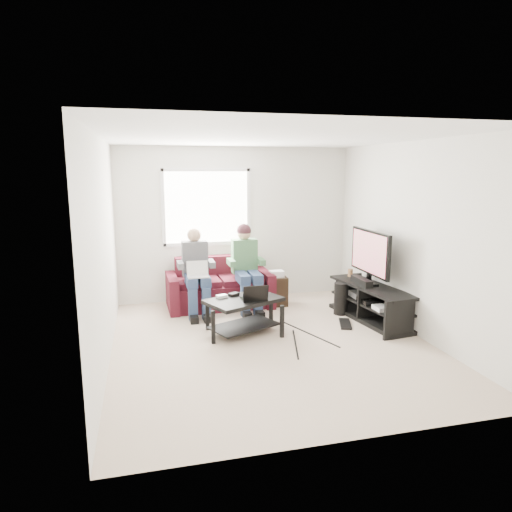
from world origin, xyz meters
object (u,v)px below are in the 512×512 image
at_px(sofa, 219,288).
at_px(end_table, 276,290).
at_px(tv_stand, 371,305).
at_px(coffee_table, 244,308).
at_px(tv, 370,254).
at_px(subwoofer, 341,299).

distance_m(sofa, end_table, 0.95).
bearing_deg(tv_stand, sofa, 148.46).
bearing_deg(end_table, coffee_table, -124.56).
relative_size(sofa, tv, 1.55).
xyz_separation_m(sofa, subwoofer, (1.77, -0.90, -0.05)).
bearing_deg(end_table, tv, -40.80).
height_order(tv, end_table, tv).
xyz_separation_m(coffee_table, tv_stand, (1.97, 0.10, -0.13)).
height_order(subwoofer, end_table, end_table).
height_order(tv_stand, end_table, end_table).
height_order(sofa, tv_stand, sofa).
relative_size(sofa, end_table, 2.93).
height_order(tv_stand, tv, tv).
height_order(sofa, tv, tv).
bearing_deg(tv, tv_stand, -88.53).
relative_size(tv, subwoofer, 2.21).
xyz_separation_m(tv_stand, end_table, (-1.15, 1.09, 0.02)).
distance_m(tv, end_table, 1.68).
height_order(coffee_table, end_table, end_table).
distance_m(subwoofer, end_table, 1.10).
height_order(coffee_table, tv_stand, tv_stand).
height_order(sofa, end_table, sofa).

